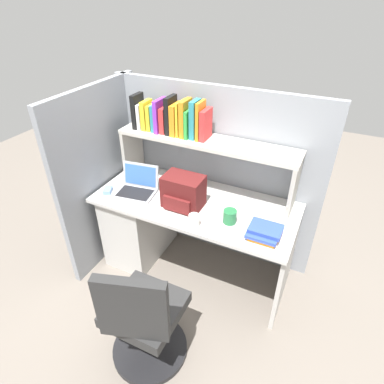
% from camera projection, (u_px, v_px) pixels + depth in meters
% --- Properties ---
extents(ground_plane, '(8.00, 8.00, 0.00)m').
position_uv_depth(ground_plane, '(194.00, 267.00, 2.96)').
color(ground_plane, slate).
extents(desk, '(1.60, 0.70, 0.73)m').
position_uv_depth(desk, '(155.00, 221.00, 2.88)').
color(desk, silver).
rests_on(desk, ground_plane).
extents(cubicle_partition_rear, '(1.84, 0.05, 1.55)m').
position_uv_depth(cubicle_partition_rear, '(213.00, 175.00, 2.82)').
color(cubicle_partition_rear, gray).
rests_on(cubicle_partition_rear, ground_plane).
extents(cubicle_partition_left, '(0.05, 1.06, 1.55)m').
position_uv_depth(cubicle_partition_left, '(104.00, 176.00, 2.80)').
color(cubicle_partition_left, gray).
rests_on(cubicle_partition_left, ground_plane).
extents(overhead_hutch, '(1.44, 0.28, 0.45)m').
position_uv_depth(overhead_hutch, '(206.00, 151.00, 2.51)').
color(overhead_hutch, '#BCB7AC').
rests_on(overhead_hutch, desk).
extents(reference_books_on_shelf, '(0.63, 0.18, 0.29)m').
position_uv_depth(reference_books_on_shelf, '(171.00, 118.00, 2.50)').
color(reference_books_on_shelf, black).
rests_on(reference_books_on_shelf, overhead_hutch).
extents(laptop, '(0.34, 0.29, 0.22)m').
position_uv_depth(laptop, '(137.00, 187.00, 2.65)').
color(laptop, '#B7BABF').
rests_on(laptop, desk).
extents(backpack, '(0.30, 0.22, 0.25)m').
position_uv_depth(backpack, '(183.00, 192.00, 2.45)').
color(backpack, '#591919').
rests_on(backpack, desk).
extents(computer_mouse, '(0.10, 0.12, 0.03)m').
position_uv_depth(computer_mouse, '(108.00, 190.00, 2.67)').
color(computer_mouse, '#7299C6').
rests_on(computer_mouse, desk).
extents(paper_cup, '(0.08, 0.08, 0.10)m').
position_uv_depth(paper_cup, '(194.00, 221.00, 2.28)').
color(paper_cup, white).
rests_on(paper_cup, desk).
extents(snack_canister, '(0.10, 0.10, 0.10)m').
position_uv_depth(snack_canister, '(230.00, 216.00, 2.31)').
color(snack_canister, '#26723F').
rests_on(snack_canister, desk).
extents(desk_book_stack, '(0.22, 0.19, 0.08)m').
position_uv_depth(desk_book_stack, '(264.00, 232.00, 2.18)').
color(desk_book_stack, orange).
rests_on(desk_book_stack, desk).
extents(office_chair, '(0.52, 0.54, 0.93)m').
position_uv_depth(office_chair, '(144.00, 322.00, 2.03)').
color(office_chair, black).
rests_on(office_chair, ground_plane).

